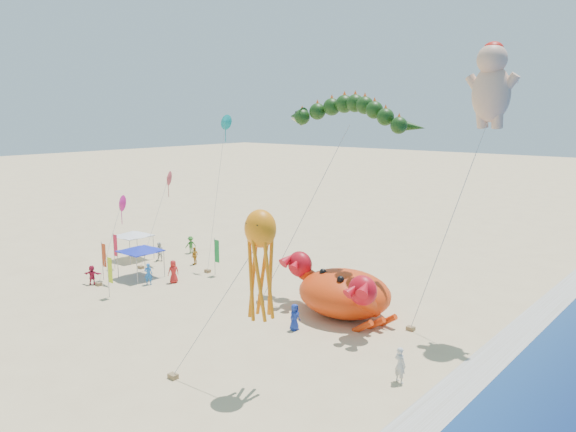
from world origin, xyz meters
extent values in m
plane|color=#D1B784|center=(0.00, 0.00, 0.00)|extent=(320.00, 320.00, 0.00)
plane|color=silver|center=(12.00, 0.00, 0.01)|extent=(320.00, 320.00, 0.00)
ellipsoid|color=red|center=(1.91, 3.19, 1.55)|extent=(7.85, 7.14, 3.10)
sphere|color=#B70B18|center=(-1.56, 1.89, 2.93)|extent=(1.84, 1.84, 1.84)
sphere|color=black|center=(0.93, 2.10, 2.93)|extent=(0.48, 0.48, 0.48)
sphere|color=#B70B18|center=(5.38, 1.89, 2.93)|extent=(1.84, 1.84, 1.84)
sphere|color=black|center=(2.89, 2.10, 2.93)|extent=(0.48, 0.48, 0.48)
cone|color=black|center=(-4.76, 6.05, 13.20)|extent=(1.47, 1.09, 1.20)
cylinder|color=#B2B2B2|center=(-1.89, 3.65, 6.38)|extent=(4.18, 4.86, 12.47)
cube|color=olive|center=(-3.95, 1.25, 0.12)|extent=(0.50, 0.35, 0.25)
ellipsoid|color=#DBA585|center=(9.77, 6.25, 14.49)|extent=(2.22, 1.83, 3.27)
sphere|color=#DBA585|center=(9.77, 6.05, 16.40)|extent=(1.71, 1.71, 1.71)
ellipsoid|color=red|center=(9.77, 6.15, 17.00)|extent=(1.11, 1.11, 0.77)
cylinder|color=#B2B2B2|center=(8.19, 4.96, 6.67)|extent=(3.22, 2.63, 13.04)
cube|color=olive|center=(6.61, 3.67, 0.12)|extent=(0.50, 0.35, 0.25)
ellipsoid|color=orange|center=(4.40, -7.70, 8.03)|extent=(1.60, 1.44, 1.84)
cylinder|color=#B2B2B2|center=(2.37, -8.84, 3.82)|extent=(4.12, 2.34, 7.36)
cube|color=olive|center=(0.34, -9.99, 0.12)|extent=(0.50, 0.35, 0.25)
cylinder|color=gray|center=(-17.31, -1.50, 1.10)|extent=(0.06, 0.06, 2.20)
cylinder|color=gray|center=(-14.66, -1.50, 1.10)|extent=(0.06, 0.06, 2.20)
cylinder|color=gray|center=(-17.31, 1.15, 1.10)|extent=(0.06, 0.06, 2.20)
cylinder|color=gray|center=(-14.66, 1.15, 1.10)|extent=(0.06, 0.06, 2.20)
cube|color=#1423B6|center=(-15.98, -0.17, 2.24)|extent=(2.89, 2.89, 0.08)
cone|color=#1423B6|center=(-15.98, -0.17, 2.48)|extent=(3.18, 3.18, 0.45)
cylinder|color=gray|center=(-22.63, 1.59, 1.10)|extent=(0.06, 0.06, 2.20)
cylinder|color=gray|center=(-20.08, 1.59, 1.10)|extent=(0.06, 0.06, 2.20)
cylinder|color=gray|center=(-22.63, 4.14, 1.10)|extent=(0.06, 0.06, 2.20)
cylinder|color=gray|center=(-20.08, 4.14, 1.10)|extent=(0.06, 0.06, 2.20)
cube|color=white|center=(-21.35, 2.86, 2.24)|extent=(2.79, 2.79, 0.08)
cone|color=white|center=(-21.35, 2.86, 2.48)|extent=(3.07, 3.07, 0.45)
cylinder|color=gray|center=(-13.55, -4.76, 1.60)|extent=(0.05, 0.05, 3.20)
cube|color=#BFDB19|center=(-13.27, -4.76, 2.10)|extent=(0.50, 0.04, 1.90)
cylinder|color=gray|center=(-17.76, -2.61, 1.60)|extent=(0.05, 0.05, 3.20)
cube|color=#BE3B17|center=(-17.48, -2.61, 2.10)|extent=(0.50, 0.04, 1.90)
cylinder|color=gray|center=(-20.02, -0.07, 1.60)|extent=(0.05, 0.05, 3.20)
cube|color=red|center=(-19.74, -0.07, 2.10)|extent=(0.50, 0.04, 1.90)
cylinder|color=gray|center=(-11.79, 4.17, 1.60)|extent=(0.05, 0.05, 3.20)
cube|color=#168735|center=(-11.51, 4.17, 2.10)|extent=(0.50, 0.04, 1.90)
imported|color=red|center=(-12.72, 0.55, 0.92)|extent=(0.84, 1.04, 1.84)
imported|color=orange|center=(-15.62, 5.29, 0.80)|extent=(0.65, 1.01, 1.60)
imported|color=silver|center=(-19.03, 4.04, 0.87)|extent=(1.04, 0.95, 1.73)
imported|color=#1A329A|center=(0.99, -0.93, 0.85)|extent=(0.57, 0.85, 1.69)
imported|color=#296C24|center=(-19.13, 7.79, 0.83)|extent=(0.94, 1.22, 1.66)
imported|color=beige|center=(9.45, -2.92, 0.94)|extent=(0.78, 0.62, 1.89)
imported|color=#B51C41|center=(-17.32, -3.86, 0.78)|extent=(1.47, 1.16, 1.56)
imported|color=blue|center=(-13.85, -1.03, 0.87)|extent=(0.76, 0.73, 1.75)
cone|color=#D6177F|center=(-16.11, -1.68, 6.39)|extent=(1.30, 0.51, 1.32)
cylinder|color=#B2B2B2|center=(-15.86, -3.18, 3.22)|extent=(0.55, 3.04, 6.16)
cube|color=olive|center=(-15.61, -4.68, 0.12)|extent=(0.50, 0.35, 0.25)
cone|color=#0C8B8C|center=(-13.03, 6.88, 12.64)|extent=(1.30, 0.51, 1.32)
cylinder|color=#B2B2B2|center=(-12.78, 5.38, 6.34)|extent=(0.55, 3.04, 12.40)
cube|color=olive|center=(-12.53, 3.88, 0.12)|extent=(0.50, 0.35, 0.25)
cone|color=#C6424A|center=(-17.83, 4.36, 7.71)|extent=(1.30, 0.51, 1.32)
cylinder|color=#B2B2B2|center=(-17.58, 2.86, 3.88)|extent=(0.55, 3.04, 7.47)
cube|color=olive|center=(-17.33, 1.36, 0.12)|extent=(0.50, 0.35, 0.25)
camera|label=1|loc=(22.00, -26.73, 13.40)|focal=35.00mm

